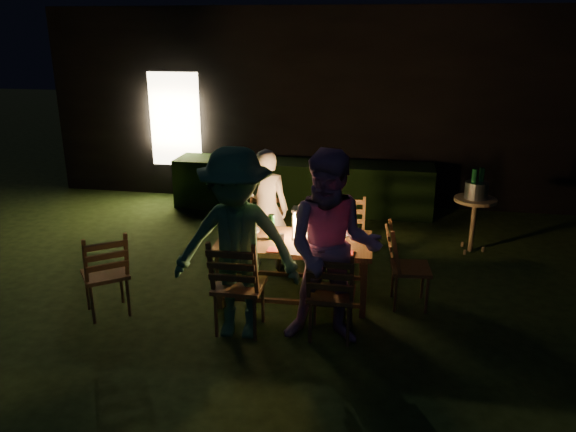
% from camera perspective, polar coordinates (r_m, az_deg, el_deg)
% --- Properties ---
extents(garden_envelope, '(40.00, 40.00, 3.20)m').
position_cam_1_polar(garden_envelope, '(11.29, 5.93, 11.99)').
color(garden_envelope, black).
rests_on(garden_envelope, ground).
extents(dining_table, '(1.70, 0.90, 0.69)m').
position_cam_1_polar(dining_table, '(6.08, 0.66, -3.07)').
color(dining_table, '#492A18').
rests_on(dining_table, ground).
extents(chair_near_left, '(0.47, 0.51, 1.05)m').
position_cam_1_polar(chair_near_left, '(5.58, -4.98, -8.65)').
color(chair_near_left, '#492A18').
rests_on(chair_near_left, ground).
extents(chair_near_right, '(0.44, 0.47, 0.99)m').
position_cam_1_polar(chair_near_right, '(5.48, 4.38, -9.40)').
color(chair_near_right, '#492A18').
rests_on(chair_near_right, ground).
extents(chair_far_left, '(0.47, 0.50, 0.93)m').
position_cam_1_polar(chair_far_left, '(6.97, -2.28, -3.17)').
color(chair_far_left, '#492A18').
rests_on(chair_far_left, ground).
extents(chair_far_right, '(0.45, 0.48, 0.95)m').
position_cam_1_polar(chair_far_right, '(6.88, 5.98, -3.52)').
color(chair_far_right, '#492A18').
rests_on(chair_far_right, ground).
extents(chair_end, '(0.49, 0.46, 0.95)m').
position_cam_1_polar(chair_end, '(6.20, 12.08, -6.45)').
color(chair_end, '#492A18').
rests_on(chair_end, ground).
extents(chair_spare, '(0.63, 0.64, 0.98)m').
position_cam_1_polar(chair_spare, '(6.17, -17.91, -6.99)').
color(chair_spare, '#492A18').
rests_on(chair_spare, ground).
extents(person_house_side, '(0.57, 0.39, 1.51)m').
position_cam_1_polar(person_house_side, '(6.86, -2.24, 0.67)').
color(person_house_side, beige).
rests_on(person_house_side, ground).
extents(person_opp_right, '(0.94, 0.75, 1.87)m').
position_cam_1_polar(person_opp_right, '(5.17, 4.53, -3.41)').
color(person_opp_right, '#B47BAA').
rests_on(person_opp_right, ground).
extents(person_opp_left, '(1.24, 0.75, 1.87)m').
position_cam_1_polar(person_opp_left, '(5.28, -5.27, -2.95)').
color(person_opp_left, '#346947').
rests_on(person_opp_left, ground).
extents(lantern, '(0.16, 0.16, 0.35)m').
position_cam_1_polar(lantern, '(6.04, 1.19, -0.93)').
color(lantern, white).
rests_on(lantern, dining_table).
extents(plate_far_left, '(0.25, 0.25, 0.01)m').
position_cam_1_polar(plate_far_left, '(6.34, -4.04, -1.45)').
color(plate_far_left, white).
rests_on(plate_far_left, dining_table).
extents(plate_near_left, '(0.25, 0.25, 0.01)m').
position_cam_1_polar(plate_near_left, '(5.94, -4.88, -2.90)').
color(plate_near_left, white).
rests_on(plate_near_left, dining_table).
extents(plate_far_right, '(0.25, 0.25, 0.01)m').
position_cam_1_polar(plate_far_right, '(6.22, 5.02, -1.87)').
color(plate_far_right, white).
rests_on(plate_far_right, dining_table).
extents(plate_near_right, '(0.25, 0.25, 0.01)m').
position_cam_1_polar(plate_near_right, '(5.81, 4.81, -3.38)').
color(plate_near_right, white).
rests_on(plate_near_right, dining_table).
extents(wineglass_a, '(0.06, 0.06, 0.18)m').
position_cam_1_polar(wineglass_a, '(6.32, -1.73, -0.69)').
color(wineglass_a, '#59070F').
rests_on(wineglass_a, dining_table).
extents(wineglass_b, '(0.06, 0.06, 0.18)m').
position_cam_1_polar(wineglass_b, '(6.03, -6.28, -1.76)').
color(wineglass_b, '#59070F').
rests_on(wineglass_b, dining_table).
extents(wineglass_c, '(0.06, 0.06, 0.18)m').
position_cam_1_polar(wineglass_c, '(5.73, 3.30, -2.79)').
color(wineglass_c, '#59070F').
rests_on(wineglass_c, dining_table).
extents(wineglass_d, '(0.06, 0.06, 0.18)m').
position_cam_1_polar(wineglass_d, '(6.15, 6.61, -1.36)').
color(wineglass_d, '#59070F').
rests_on(wineglass_d, dining_table).
extents(wineglass_e, '(0.06, 0.06, 0.18)m').
position_cam_1_polar(wineglass_e, '(5.76, -0.69, -2.67)').
color(wineglass_e, silver).
rests_on(wineglass_e, dining_table).
extents(bottle_table, '(0.07, 0.07, 0.28)m').
position_cam_1_polar(bottle_table, '(6.04, -1.69, -1.12)').
color(bottle_table, '#0F471E').
rests_on(bottle_table, dining_table).
extents(napkin_left, '(0.18, 0.14, 0.01)m').
position_cam_1_polar(napkin_left, '(5.77, -1.21, -3.48)').
color(napkin_left, red).
rests_on(napkin_left, dining_table).
extents(napkin_right, '(0.18, 0.14, 0.01)m').
position_cam_1_polar(napkin_right, '(5.74, 5.77, -3.73)').
color(napkin_right, red).
rests_on(napkin_right, dining_table).
extents(phone, '(0.14, 0.07, 0.01)m').
position_cam_1_polar(phone, '(5.88, -5.72, -3.18)').
color(phone, black).
rests_on(phone, dining_table).
extents(side_table, '(0.55, 0.55, 0.74)m').
position_cam_1_polar(side_table, '(7.77, 18.45, 1.10)').
color(side_table, brown).
rests_on(side_table, ground).
extents(ice_bucket, '(0.30, 0.30, 0.22)m').
position_cam_1_polar(ice_bucket, '(7.72, 18.60, 2.50)').
color(ice_bucket, '#A5A8AD').
rests_on(ice_bucket, side_table).
extents(bottle_bucket_a, '(0.07, 0.07, 0.32)m').
position_cam_1_polar(bottle_bucket_a, '(7.66, 18.31, 2.80)').
color(bottle_bucket_a, '#0F471E').
rests_on(bottle_bucket_a, side_table).
extents(bottle_bucket_b, '(0.07, 0.07, 0.32)m').
position_cam_1_polar(bottle_bucket_b, '(7.75, 18.97, 2.91)').
color(bottle_bucket_b, '#0F471E').
rests_on(bottle_bucket_b, side_table).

